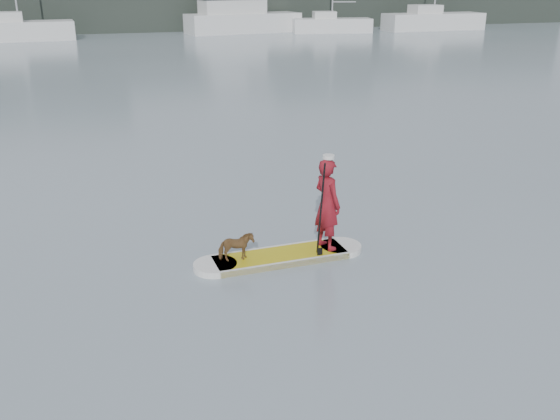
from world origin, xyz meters
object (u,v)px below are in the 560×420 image
object	(u,v)px
paddleboard	(280,257)
paddler	(327,204)
sailboat_f	(433,19)
motor_yacht_a	(238,13)
sailboat_e	(331,24)
dog	(236,247)
sailboat_c	(19,29)

from	to	relation	value
paddleboard	paddler	distance (m)	1.33
sailboat_f	motor_yacht_a	world-z (taller)	sailboat_f
sailboat_e	motor_yacht_a	bearing A→B (deg)	175.70
paddleboard	sailboat_e	distance (m)	49.44
dog	sailboat_e	bearing A→B (deg)	-22.71
paddler	motor_yacht_a	world-z (taller)	motor_yacht_a
sailboat_f	motor_yacht_a	xyz separation A→B (m)	(-18.69, 2.41, 0.77)
sailboat_c	sailboat_f	distance (m)	37.40
paddleboard	dog	bearing A→B (deg)	180.00
sailboat_e	motor_yacht_a	world-z (taller)	sailboat_e
sailboat_f	motor_yacht_a	distance (m)	18.86
sailboat_e	dog	bearing A→B (deg)	-102.60
paddleboard	sailboat_e	bearing A→B (deg)	65.16
paddleboard	dog	size ratio (longest dim) A/B	5.16
dog	paddler	bearing A→B (deg)	-86.99
paddler	sailboat_e	distance (m)	49.05
paddler	dog	bearing A→B (deg)	74.35
sailboat_f	motor_yacht_a	size ratio (longest dim) A/B	1.36
paddler	sailboat_f	size ratio (longest dim) A/B	0.12
dog	sailboat_f	world-z (taller)	sailboat_f
sailboat_c	sailboat_e	size ratio (longest dim) A/B	1.15
dog	sailboat_e	world-z (taller)	sailboat_e
paddleboard	sailboat_c	distance (m)	46.70
dog	sailboat_c	xyz separation A→B (m)	(-7.02, 46.05, 0.50)
sailboat_c	paddler	bearing A→B (deg)	-82.74
sailboat_e	sailboat_c	bearing A→B (deg)	-169.90
dog	sailboat_e	xyz separation A→B (m)	(19.92, 45.64, 0.36)
sailboat_c	motor_yacht_a	bearing A→B (deg)	2.03
paddleboard	paddler	xyz separation A→B (m)	(0.94, 0.04, 0.94)
paddleboard	sailboat_f	distance (m)	54.20
sailboat_c	sailboat_f	world-z (taller)	sailboat_f
motor_yacht_a	dog	bearing A→B (deg)	-112.35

